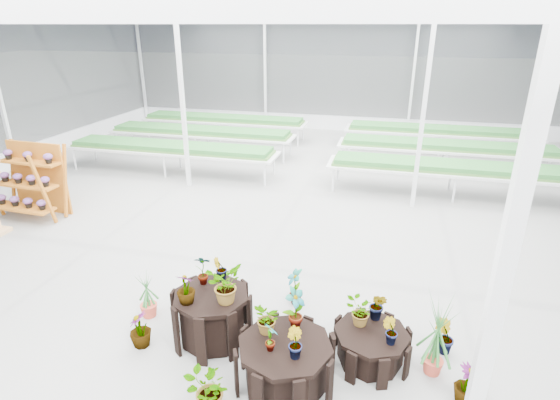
% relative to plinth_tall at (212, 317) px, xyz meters
% --- Properties ---
extents(ground_plane, '(24.00, 24.00, 0.00)m').
position_rel_plinth_tall_xyz_m(ground_plane, '(-0.10, 1.79, -0.37)').
color(ground_plane, gray).
rests_on(ground_plane, ground).
extents(greenhouse_shell, '(18.00, 24.00, 4.50)m').
position_rel_plinth_tall_xyz_m(greenhouse_shell, '(-0.10, 1.79, 1.88)').
color(greenhouse_shell, white).
rests_on(greenhouse_shell, ground).
extents(steel_frame, '(18.00, 24.00, 4.50)m').
position_rel_plinth_tall_xyz_m(steel_frame, '(-0.10, 1.79, 1.88)').
color(steel_frame, silver).
rests_on(steel_frame, ground).
extents(nursery_benches, '(16.00, 7.00, 0.84)m').
position_rel_plinth_tall_xyz_m(nursery_benches, '(-0.10, 8.99, 0.05)').
color(nursery_benches, silver).
rests_on(nursery_benches, ground).
extents(plinth_tall, '(1.21, 1.21, 0.75)m').
position_rel_plinth_tall_xyz_m(plinth_tall, '(0.00, 0.00, 0.00)').
color(plinth_tall, black).
rests_on(plinth_tall, ground).
extents(plinth_mid, '(1.50, 1.50, 0.64)m').
position_rel_plinth_tall_xyz_m(plinth_mid, '(1.20, -0.60, -0.06)').
color(plinth_mid, black).
rests_on(plinth_mid, ground).
extents(plinth_low, '(1.35, 1.35, 0.46)m').
position_rel_plinth_tall_xyz_m(plinth_low, '(2.20, 0.10, -0.14)').
color(plinth_low, black).
rests_on(plinth_low, ground).
extents(shelf_rack, '(1.65, 0.92, 1.70)m').
position_rel_plinth_tall_xyz_m(shelf_rack, '(-5.72, 2.97, 0.48)').
color(shelf_rack, '#A55A15').
rests_on(shelf_rack, ground).
extents(nursery_plants, '(4.88, 3.07, 1.26)m').
position_rel_plinth_tall_xyz_m(nursery_plants, '(0.86, 0.03, 0.15)').
color(nursery_plants, '#2B672D').
rests_on(nursery_plants, ground).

